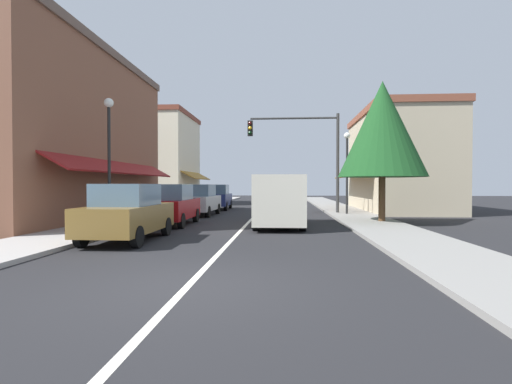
% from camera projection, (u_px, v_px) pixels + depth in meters
% --- Properties ---
extents(ground_plane, '(80.00, 80.00, 0.00)m').
position_uv_depth(ground_plane, '(258.00, 212.00, 24.61)').
color(ground_plane, black).
extents(sidewalk_left, '(2.60, 56.00, 0.12)m').
position_uv_depth(sidewalk_left, '(173.00, 211.00, 25.00)').
color(sidewalk_left, '#A39E99').
rests_on(sidewalk_left, ground).
extents(sidewalk_right, '(2.60, 56.00, 0.12)m').
position_uv_depth(sidewalk_right, '(346.00, 212.00, 24.21)').
color(sidewalk_right, gray).
rests_on(sidewalk_right, ground).
extents(lane_center_stripe, '(0.14, 52.00, 0.01)m').
position_uv_depth(lane_center_stripe, '(258.00, 212.00, 24.61)').
color(lane_center_stripe, silver).
rests_on(lane_center_stripe, ground).
extents(storefront_left_block, '(5.49, 14.20, 8.43)m').
position_uv_depth(storefront_left_block, '(71.00, 135.00, 19.19)').
color(storefront_left_block, brown).
rests_on(storefront_left_block, ground).
extents(storefront_right_block, '(6.18, 10.20, 6.62)m').
position_uv_depth(storefront_right_block, '(398.00, 161.00, 25.88)').
color(storefront_right_block, '#BCAD8E').
rests_on(storefront_right_block, ground).
extents(storefront_far_left, '(5.54, 8.20, 8.17)m').
position_uv_depth(storefront_far_left, '(167.00, 159.00, 35.15)').
color(storefront_far_left, beige).
rests_on(storefront_far_left, ground).
extents(parked_car_nearest_left, '(1.80, 4.11, 1.77)m').
position_uv_depth(parked_car_nearest_left, '(128.00, 213.00, 12.02)').
color(parked_car_nearest_left, brown).
rests_on(parked_car_nearest_left, ground).
extents(parked_car_second_left, '(1.82, 4.12, 1.77)m').
position_uv_depth(parked_car_second_left, '(171.00, 205.00, 16.82)').
color(parked_car_second_left, maroon).
rests_on(parked_car_second_left, ground).
extents(parked_car_third_left, '(1.87, 4.14, 1.77)m').
position_uv_depth(parked_car_third_left, '(199.00, 200.00, 22.14)').
color(parked_car_third_left, '#B7BABF').
rests_on(parked_car_third_left, ground).
extents(parked_car_far_left, '(1.87, 4.14, 1.77)m').
position_uv_depth(parked_car_far_left, '(217.00, 197.00, 27.51)').
color(parked_car_far_left, navy).
rests_on(parked_car_far_left, ground).
extents(van_in_lane, '(2.06, 5.21, 2.12)m').
position_uv_depth(van_in_lane, '(279.00, 199.00, 16.23)').
color(van_in_lane, beige).
rests_on(van_in_lane, ground).
extents(traffic_signal_mast_arm, '(5.39, 0.50, 5.95)m').
position_uv_depth(traffic_signal_mast_arm, '(307.00, 146.00, 22.88)').
color(traffic_signal_mast_arm, '#333333').
rests_on(traffic_signal_mast_arm, ground).
extents(street_lamp_left_near, '(0.36, 0.36, 5.09)m').
position_uv_depth(street_lamp_left_near, '(109.00, 142.00, 14.95)').
color(street_lamp_left_near, black).
rests_on(street_lamp_left_near, ground).
extents(street_lamp_right_mid, '(0.36, 0.36, 4.70)m').
position_uv_depth(street_lamp_right_mid, '(347.00, 160.00, 21.88)').
color(street_lamp_right_mid, black).
rests_on(street_lamp_right_mid, ground).
extents(tree_right_near, '(3.90, 3.90, 6.39)m').
position_uv_depth(tree_right_near, '(382.00, 129.00, 17.35)').
color(tree_right_near, '#4C331E').
rests_on(tree_right_near, ground).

